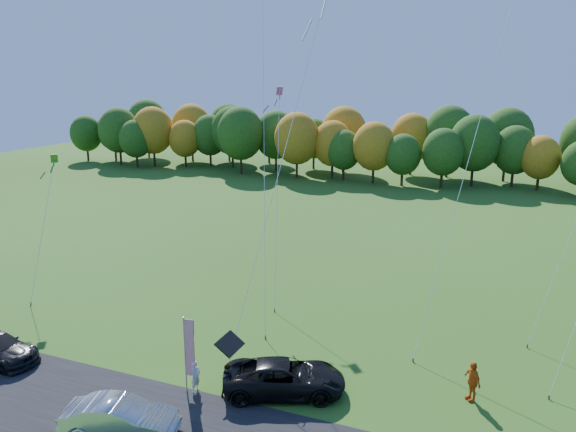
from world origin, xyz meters
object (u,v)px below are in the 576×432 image
at_px(silver_sedan, 120,419).
at_px(feather_flag, 189,347).
at_px(black_suv, 284,377).
at_px(person_east, 472,381).

height_order(silver_sedan, feather_flag, feather_flag).
relative_size(black_suv, person_east, 2.99).
bearing_deg(person_east, feather_flag, -109.66).
relative_size(silver_sedan, feather_flag, 1.26).
xyz_separation_m(silver_sedan, feather_flag, (0.89, 3.91, 1.51)).
distance_m(black_suv, person_east, 8.54).
distance_m(person_east, feather_flag, 13.00).
bearing_deg(person_east, black_suv, -110.66).
height_order(silver_sedan, person_east, person_east).
distance_m(black_suv, feather_flag, 4.65).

